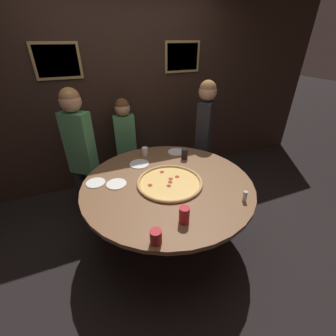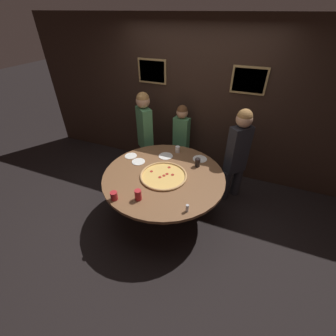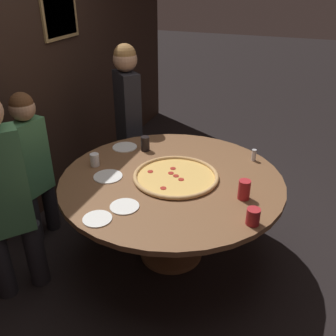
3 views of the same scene
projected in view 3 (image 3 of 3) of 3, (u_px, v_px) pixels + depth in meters
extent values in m
plane|color=black|center=(171.00, 253.00, 3.19)|extent=(24.00, 24.00, 0.00)
cube|color=black|center=(5.00, 86.00, 3.03)|extent=(6.40, 0.06, 2.60)
cube|color=#9E7F4C|center=(60.00, 16.00, 3.46)|extent=(0.52, 0.02, 0.40)
cube|color=#936B5B|center=(61.00, 16.00, 3.46)|extent=(0.46, 0.01, 0.34)
cylinder|color=brown|center=(171.00, 180.00, 2.85)|extent=(1.69, 1.69, 0.04)
cylinder|color=brown|center=(171.00, 220.00, 3.02)|extent=(0.16, 0.16, 0.70)
cylinder|color=brown|center=(171.00, 251.00, 3.18)|extent=(0.52, 0.52, 0.04)
cylinder|color=#EAB75B|center=(176.00, 177.00, 2.83)|extent=(0.61, 0.61, 0.01)
torus|color=tan|center=(176.00, 176.00, 2.83)|extent=(0.65, 0.65, 0.03)
cylinder|color=#A8281E|center=(150.00, 171.00, 2.89)|extent=(0.04, 0.04, 0.00)
cylinder|color=#A8281E|center=(176.00, 176.00, 2.83)|extent=(0.04, 0.04, 0.00)
cylinder|color=#A8281E|center=(163.00, 188.00, 2.67)|extent=(0.04, 0.04, 0.00)
cylinder|color=#A8281E|center=(171.00, 173.00, 2.87)|extent=(0.04, 0.04, 0.00)
cylinder|color=#A8281E|center=(181.00, 179.00, 2.79)|extent=(0.04, 0.04, 0.00)
cylinder|color=#A8281E|center=(173.00, 168.00, 2.94)|extent=(0.04, 0.04, 0.00)
cylinder|color=white|center=(95.00, 160.00, 2.99)|extent=(0.07, 0.07, 0.10)
cylinder|color=#B22328|center=(244.00, 190.00, 2.55)|extent=(0.08, 0.08, 0.14)
cylinder|color=#B22328|center=(253.00, 217.00, 2.30)|extent=(0.09, 0.09, 0.11)
cylinder|color=black|center=(145.00, 144.00, 3.23)|extent=(0.08, 0.08, 0.13)
cylinder|color=white|center=(108.00, 176.00, 2.85)|extent=(0.22, 0.22, 0.01)
cylinder|color=white|center=(97.00, 219.00, 2.36)|extent=(0.19, 0.19, 0.01)
cylinder|color=white|center=(125.00, 206.00, 2.49)|extent=(0.20, 0.20, 0.01)
cylinder|color=white|center=(125.00, 147.00, 3.31)|extent=(0.22, 0.22, 0.01)
cylinder|color=silver|center=(254.00, 156.00, 3.07)|extent=(0.04, 0.04, 0.08)
cylinder|color=#B7B7BC|center=(254.00, 150.00, 3.05)|extent=(0.04, 0.04, 0.01)
cylinder|color=#232328|center=(50.00, 207.00, 3.40)|extent=(0.14, 0.14, 0.46)
cylinder|color=#232328|center=(33.00, 218.00, 3.24)|extent=(0.14, 0.14, 0.46)
cube|color=#4C8C59|center=(32.00, 157.00, 3.06)|extent=(0.29, 0.18, 0.64)
sphere|color=tan|center=(22.00, 108.00, 2.86)|extent=(0.20, 0.20, 0.20)
sphere|color=brown|center=(21.00, 104.00, 2.85)|extent=(0.18, 0.18, 0.18)
cylinder|color=#232328|center=(36.00, 254.00, 2.78)|extent=(0.20, 0.20, 0.53)
cylinder|color=#232328|center=(1.00, 265.00, 2.68)|extent=(0.20, 0.20, 0.53)
cube|color=#4C8C59|center=(0.00, 184.00, 2.43)|extent=(0.36, 0.34, 0.75)
cylinder|color=#232328|center=(127.00, 161.00, 4.12)|extent=(0.20, 0.20, 0.53)
cylinder|color=#232328|center=(135.00, 170.00, 3.93)|extent=(0.20, 0.20, 0.53)
cube|color=#232328|center=(128.00, 109.00, 3.73)|extent=(0.34, 0.35, 0.74)
sphere|color=tan|center=(125.00, 60.00, 3.50)|extent=(0.23, 0.23, 0.23)
sphere|color=#9E703D|center=(125.00, 55.00, 3.48)|extent=(0.21, 0.21, 0.21)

